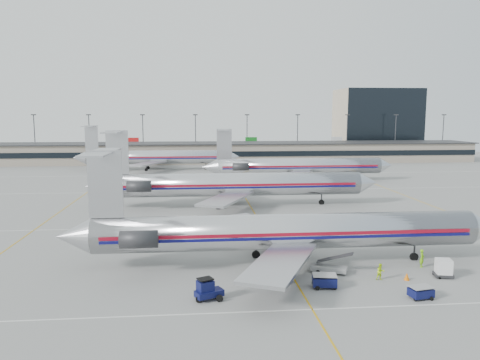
{
  "coord_description": "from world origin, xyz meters",
  "views": [
    {
      "loc": [
        -8.73,
        -51.63,
        14.82
      ],
      "look_at": [
        -1.79,
        22.8,
        4.5
      ],
      "focal_mm": 35.0,
      "sensor_mm": 36.0,
      "label": 1
    }
  ],
  "objects": [
    {
      "name": "ramp_worker_near",
      "position": [
        13.24,
        -9.02,
        0.9
      ],
      "size": [
        0.74,
        0.78,
        1.8
      ],
      "primitive_type": "imported",
      "rotation": [
        0.0,
        0.0,
        0.91
      ],
      "color": "#78C812",
      "rests_on": "ground"
    },
    {
      "name": "ramp_worker_far",
      "position": [
        7.76,
        -12.17,
        0.77
      ],
      "size": [
        0.79,
        0.64,
        1.54
      ],
      "primitive_type": "imported",
      "rotation": [
        0.0,
        0.0,
        0.08
      ],
      "color": "#C2EB16",
      "rests_on": "ground"
    },
    {
      "name": "uld_container",
      "position": [
        13.87,
        -11.94,
        0.85
      ],
      "size": [
        1.85,
        1.65,
        1.69
      ],
      "rotation": [
        0.0,
        0.0,
        -0.22
      ],
      "color": "#2D2D30",
      "rests_on": "ground"
    },
    {
      "name": "belt_loader",
      "position": [
        3.74,
        -9.8,
        0.56
      ],
      "size": [
        4.03,
        2.43,
        2.07
      ],
      "rotation": [
        0.0,
        0.0,
        -0.41
      ],
      "color": "gray",
      "rests_on": "ground"
    },
    {
      "name": "tug_center",
      "position": [
        -2.29,
        -12.11,
        0.84
      ],
      "size": [
        2.34,
        1.29,
        1.84
      ],
      "rotation": [
        0.0,
        0.0,
        0.07
      ],
      "color": "#0B0F3E",
      "rests_on": "ground"
    },
    {
      "name": "terminal",
      "position": [
        0.0,
        97.97,
        3.16
      ],
      "size": [
        162.0,
        17.0,
        6.25
      ],
      "color": "gray",
      "rests_on": "ground"
    },
    {
      "name": "distant_building",
      "position": [
        62.0,
        128.0,
        12.5
      ],
      "size": [
        30.0,
        20.0,
        25.0
      ],
      "primitive_type": "cube",
      "color": "tan",
      "rests_on": "ground"
    },
    {
      "name": "cart_outer",
      "position": [
        2.18,
        -13.53,
        0.62
      ],
      "size": [
        2.25,
        1.72,
        1.17
      ],
      "rotation": [
        0.0,
        0.0,
        -0.16
      ],
      "color": "#0B0F3E",
      "rests_on": "ground"
    },
    {
      "name": "jet_third_row",
      "position": [
        13.63,
        52.26,
        3.48
      ],
      "size": [
        43.89,
        27.0,
        12.0
      ],
      "color": "silver",
      "rests_on": "ground"
    },
    {
      "name": "jet_foreground",
      "position": [
        -0.73,
        -6.74,
        3.39
      ],
      "size": [
        44.59,
        26.25,
        11.67
      ],
      "color": "silver",
      "rests_on": "ground"
    },
    {
      "name": "jet_second_row",
      "position": [
        -3.3,
        24.08,
        3.65
      ],
      "size": [
        48.09,
        28.32,
        12.59
      ],
      "color": "silver",
      "rests_on": "ground"
    },
    {
      "name": "apron_markings",
      "position": [
        0.0,
        10.0,
        0.01
      ],
      "size": [
        160.0,
        0.15,
        0.02
      ],
      "primitive_type": "cube",
      "color": "silver",
      "rests_on": "ground"
    },
    {
      "name": "ground",
      "position": [
        0.0,
        0.0,
        0.0
      ],
      "size": [
        260.0,
        260.0,
        0.0
      ],
      "primitive_type": "plane",
      "color": "gray",
      "rests_on": "ground"
    },
    {
      "name": "jet_back_row",
      "position": [
        -20.24,
        77.61,
        3.57
      ],
      "size": [
        45.03,
        27.7,
        12.31
      ],
      "color": "silver",
      "rests_on": "ground"
    },
    {
      "name": "tug_left",
      "position": [
        -7.99,
        -15.35,
        0.83
      ],
      "size": [
        2.5,
        1.95,
        1.82
      ],
      "rotation": [
        0.0,
        0.0,
        0.43
      ],
      "color": "#0B0F3E",
      "rests_on": "ground"
    },
    {
      "name": "cone_right",
      "position": [
        10.14,
        -12.41,
        0.34
      ],
      "size": [
        0.53,
        0.53,
        0.68
      ],
      "primitive_type": "cone",
      "rotation": [
        0.0,
        0.0,
        -0.07
      ],
      "color": "orange",
      "rests_on": "ground"
    },
    {
      "name": "cone_left",
      "position": [
        -8.12,
        -12.47,
        0.27
      ],
      "size": [
        0.51,
        0.51,
        0.55
      ],
      "primitive_type": "cone",
      "rotation": [
        0.0,
        0.0,
        0.33
      ],
      "color": "orange",
      "rests_on": "ground"
    },
    {
      "name": "cart_inner",
      "position": [
        9.35,
        -16.67,
        0.54
      ],
      "size": [
        1.99,
        1.55,
        1.02
      ],
      "rotation": [
        0.0,
        0.0,
        0.19
      ],
      "color": "#0B0F3E",
      "rests_on": "ground"
    },
    {
      "name": "light_mast_row",
      "position": [
        0.0,
        112.0,
        8.58
      ],
      "size": [
        163.6,
        0.4,
        15.28
      ],
      "color": "#38383D",
      "rests_on": "ground"
    }
  ]
}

